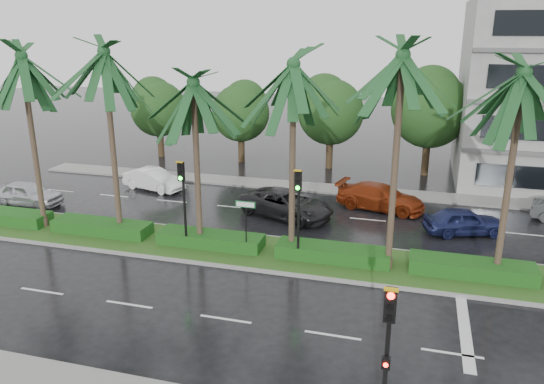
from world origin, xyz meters
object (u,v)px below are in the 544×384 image
(car_silver, at_px, (27,194))
(car_darkgrey, at_px, (287,204))
(street_sign, at_px, (246,214))
(car_white, at_px, (154,179))
(car_blue, at_px, (464,221))
(car_red, at_px, (380,197))
(signal_near, at_px, (387,355))
(signal_median_left, at_px, (183,192))

(car_silver, relative_size, car_darkgrey, 0.78)
(street_sign, distance_m, car_white, 12.52)
(street_sign, xyz_separation_m, car_silver, (-15.00, 3.52, -1.40))
(car_darkgrey, height_order, car_blue, car_darkgrey)
(car_white, relative_size, car_red, 0.82)
(signal_near, height_order, street_sign, signal_near)
(signal_near, xyz_separation_m, car_red, (-1.50, 18.37, -1.76))
(street_sign, bearing_deg, signal_median_left, -176.53)
(car_blue, bearing_deg, car_silver, 76.42)
(car_red, relative_size, car_blue, 1.26)
(car_darkgrey, bearing_deg, signal_median_left, 171.28)
(street_sign, bearing_deg, car_darkgrey, 85.06)
(signal_near, height_order, car_red, signal_near)
(signal_near, bearing_deg, car_silver, 148.67)
(car_silver, bearing_deg, car_blue, -86.88)
(street_sign, height_order, car_blue, street_sign)
(signal_near, distance_m, signal_median_left, 13.93)
(car_white, bearing_deg, car_blue, -83.44)
(signal_near, distance_m, car_silver, 25.82)
(signal_near, xyz_separation_m, street_sign, (-7.00, 9.87, -0.38))
(car_darkgrey, distance_m, car_blue, 9.50)
(signal_near, relative_size, signal_median_left, 1.00)
(car_white, bearing_deg, car_red, -75.23)
(car_silver, distance_m, car_darkgrey, 15.66)
(car_blue, bearing_deg, street_sign, 101.25)
(car_darkgrey, height_order, car_red, car_darkgrey)
(street_sign, distance_m, car_blue, 11.63)
(car_darkgrey, bearing_deg, signal_near, -135.77)
(car_darkgrey, bearing_deg, car_white, 96.49)
(signal_median_left, distance_m, car_darkgrey, 7.27)
(car_darkgrey, xyz_separation_m, car_red, (5.00, 2.72, -0.01))
(car_white, xyz_separation_m, car_blue, (19.17, -2.65, -0.00))
(signal_near, bearing_deg, car_white, 131.50)
(signal_near, distance_m, car_darkgrey, 17.04)
(street_sign, xyz_separation_m, car_red, (5.50, 8.50, -1.38))
(signal_median_left, relative_size, car_darkgrey, 0.80)
(car_silver, bearing_deg, car_darkgrey, -83.69)
(car_white, xyz_separation_m, car_darkgrey, (9.67, -2.63, 0.06))
(car_red, height_order, car_blue, car_red)
(car_blue, bearing_deg, signal_near, 150.44)
(street_sign, bearing_deg, car_silver, 166.79)
(signal_median_left, bearing_deg, car_silver, 162.86)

